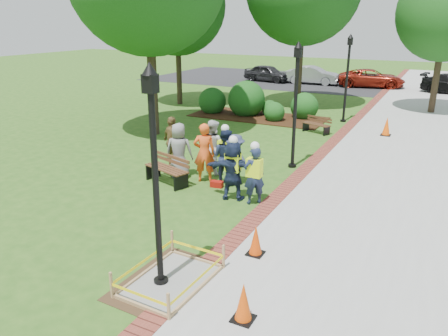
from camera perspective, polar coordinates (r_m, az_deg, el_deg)
The scene contains 33 objects.
ground at distance 11.75m, azimuth -4.86°, elevation -5.95°, with size 100.00×100.00×0.00m, color #285116.
sidewalk at distance 19.65m, azimuth 24.07°, elevation 2.75°, with size 6.00×60.00×0.02m, color #9E9E99.
brick_edging at distance 20.04m, azimuth 14.82°, elevation 4.08°, with size 0.50×60.00×0.03m, color maroon.
mulch_bed at distance 23.27m, azimuth 4.43°, elevation 6.68°, with size 7.00×3.00×0.05m, color #381E0F.
parking_lot at distance 36.80m, azimuth 18.14°, elevation 10.31°, with size 36.00×12.00×0.01m, color black.
wet_concrete_pad at distance 8.83m, azimuth -6.97°, elevation -13.35°, with size 1.80×2.37×0.55m.
bench_near at distance 13.82m, azimuth -7.47°, elevation -0.92°, with size 1.69×0.99×0.87m.
bench_far at distance 20.32m, azimuth 11.95°, elevation 5.13°, with size 1.39×0.87×0.72m.
cone_front at distance 7.77m, azimuth 2.56°, elevation -17.19°, with size 0.38×0.38×0.74m.
cone_back at distance 9.67m, azimuth 4.16°, elevation -9.47°, with size 0.36×0.36×0.71m.
cone_far at distance 20.64m, azimuth 20.46°, elevation 5.05°, with size 0.42×0.42×0.84m.
toolbox at distance 13.47m, azimuth -0.95°, elevation -2.11°, with size 0.38×0.21×0.19m, color maroon.
lamp_near at distance 7.88m, azimuth -9.05°, elevation 0.55°, with size 0.28×0.28×4.26m.
lamp_mid at distance 14.91m, azimuth 9.36°, elevation 9.21°, with size 0.28×0.28×4.26m.
lamp_far at distance 22.60m, azimuth 15.83°, elevation 12.00°, with size 0.28×0.28×4.26m.
tree_right at distance 26.55m, azimuth 27.03°, elevation 17.62°, with size 5.01×5.01×7.74m.
tree_far at distance 26.66m, azimuth -6.19°, elevation 20.33°, with size 5.59×5.59×8.44m.
shrub_a at distance 24.31m, azimuth -1.54°, elevation 7.22°, with size 1.51×1.51×1.51m, color #164714.
shrub_b at distance 23.79m, azimuth 2.92°, elevation 6.94°, with size 1.98×1.98×1.98m, color #164714.
shrub_c at distance 22.47m, azimuth 6.54°, elevation 6.12°, with size 1.05×1.05×1.05m, color #164714.
shrub_d at distance 23.33m, azimuth 10.36°, elevation 6.41°, with size 1.44×1.44×1.44m, color #164714.
shrub_e at distance 23.83m, azimuth 5.96°, elevation 6.88°, with size 0.88×0.88×0.88m, color #164714.
casual_person_a at distance 14.15m, azimuth -5.90°, elevation 2.27°, with size 0.67×0.54×1.80m.
casual_person_b at distance 13.70m, azimuth -2.58°, elevation 1.99°, with size 0.71×0.60×1.89m.
casual_person_c at distance 14.52m, azimuth -1.48°, elevation 2.80°, with size 0.66×0.52×1.80m.
casual_person_d at distance 15.26m, azimuth -6.76°, elevation 3.41°, with size 0.67×0.58×1.77m.
casual_person_e at distance 13.42m, azimuth 1.48°, elevation 1.04°, with size 0.52×0.34×1.62m.
hivis_worker_a at distance 12.30m, azimuth 1.18°, elevation -0.03°, with size 0.63×0.48×1.89m.
hivis_worker_b at distance 12.04m, azimuth 3.97°, elevation -0.69°, with size 0.62×0.60×1.80m.
hivis_worker_c at distance 13.54m, azimuth 0.14°, elevation 1.78°, with size 0.57×0.38×1.90m.
parked_car_a at distance 37.04m, azimuth 5.70°, elevation 11.18°, with size 4.53×1.97×1.48m, color #242426.
parked_car_b at distance 36.09m, azimuth 11.45°, elevation 10.70°, with size 4.61×2.01×1.50m, color #9B9B9F.
parked_car_c at distance 35.52m, azimuth 18.58°, elevation 9.98°, with size 4.47×1.94×1.46m, color maroon.
Camera 1 is at (5.71, -9.02, 4.93)m, focal length 35.00 mm.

